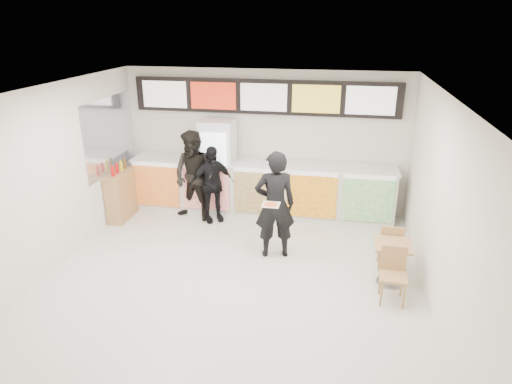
% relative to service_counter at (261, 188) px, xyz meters
% --- Properties ---
extents(floor, '(7.00, 7.00, 0.00)m').
position_rel_service_counter_xyz_m(floor, '(-0.00, -3.09, -0.57)').
color(floor, beige).
rests_on(floor, ground).
extents(ceiling, '(7.00, 7.00, 0.00)m').
position_rel_service_counter_xyz_m(ceiling, '(-0.00, -3.09, 2.43)').
color(ceiling, white).
rests_on(ceiling, wall_back).
extents(wall_back, '(6.00, 0.00, 6.00)m').
position_rel_service_counter_xyz_m(wall_back, '(-0.00, 0.41, 0.93)').
color(wall_back, silver).
rests_on(wall_back, floor).
extents(wall_left, '(0.00, 7.00, 7.00)m').
position_rel_service_counter_xyz_m(wall_left, '(-3.00, -3.09, 0.93)').
color(wall_left, silver).
rests_on(wall_left, floor).
extents(wall_right, '(0.00, 7.00, 7.00)m').
position_rel_service_counter_xyz_m(wall_right, '(3.00, -3.09, 0.93)').
color(wall_right, silver).
rests_on(wall_right, floor).
extents(service_counter, '(5.56, 0.77, 1.14)m').
position_rel_service_counter_xyz_m(service_counter, '(0.00, 0.00, 0.00)').
color(service_counter, silver).
rests_on(service_counter, floor).
extents(menu_board, '(5.50, 0.14, 0.70)m').
position_rel_service_counter_xyz_m(menu_board, '(0.00, 0.32, 1.88)').
color(menu_board, black).
rests_on(menu_board, wall_back).
extents(drinks_fridge, '(0.70, 0.67, 2.00)m').
position_rel_service_counter_xyz_m(drinks_fridge, '(-0.93, 0.02, 0.43)').
color(drinks_fridge, white).
rests_on(drinks_fridge, floor).
extents(mirror_panel, '(0.01, 2.00, 1.50)m').
position_rel_service_counter_xyz_m(mirror_panel, '(-2.99, -0.64, 1.18)').
color(mirror_panel, '#B2B7BF').
rests_on(mirror_panel, wall_left).
extents(customer_main, '(0.80, 0.63, 1.92)m').
position_rel_service_counter_xyz_m(customer_main, '(0.56, -1.78, 0.39)').
color(customer_main, black).
rests_on(customer_main, floor).
extents(customer_left, '(1.09, 0.97, 1.88)m').
position_rel_service_counter_xyz_m(customer_left, '(-1.29, -0.54, 0.37)').
color(customer_left, black).
rests_on(customer_left, floor).
extents(customer_mid, '(1.00, 0.82, 1.60)m').
position_rel_service_counter_xyz_m(customer_mid, '(-0.92, -0.55, 0.23)').
color(customer_mid, black).
rests_on(customer_mid, floor).
extents(pizza_slice, '(0.36, 0.36, 0.02)m').
position_rel_service_counter_xyz_m(pizza_slice, '(0.56, -2.23, 0.58)').
color(pizza_slice, beige).
rests_on(pizza_slice, customer_main).
extents(cafe_table, '(0.58, 1.43, 0.83)m').
position_rel_service_counter_xyz_m(cafe_table, '(2.50, -2.36, -0.09)').
color(cafe_table, '#A8734D').
rests_on(cafe_table, floor).
extents(condiment_ledge, '(0.36, 0.90, 1.20)m').
position_rel_service_counter_xyz_m(condiment_ledge, '(-2.82, -0.77, -0.06)').
color(condiment_ledge, '#A8734D').
rests_on(condiment_ledge, floor).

